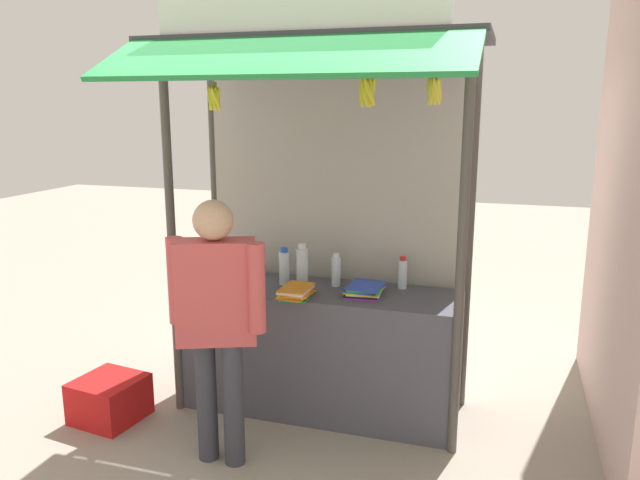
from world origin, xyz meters
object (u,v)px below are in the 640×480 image
water_bottle_left (284,267)px  banana_bunch_leftmost (214,98)px  vendor_person (216,309)px  magazine_stack_back_right (296,292)px  plastic_crate (110,399)px  water_bottle_front_left (403,273)px  water_bottle_back_left (302,266)px  banana_bunch_inner_right (367,92)px  banana_bunch_rightmost (434,91)px  water_bottle_front_right (336,271)px  magazine_stack_right (364,290)px  magazine_stack_rear_center (222,280)px

water_bottle_left → banana_bunch_leftmost: (-0.27, -0.44, 1.16)m
water_bottle_left → vendor_person: size_ratio=0.17×
magazine_stack_back_right → plastic_crate: bearing=-162.6°
water_bottle_front_left → water_bottle_back_left: 0.70m
water_bottle_left → banana_bunch_inner_right: bearing=-33.1°
magazine_stack_back_right → banana_bunch_rightmost: bearing=-13.0°
water_bottle_front_right → banana_bunch_leftmost: 1.43m
water_bottle_front_right → banana_bunch_rightmost: size_ratio=0.84×
water_bottle_back_left → plastic_crate: (-1.19, -0.65, -0.88)m
vendor_person → water_bottle_front_left: bearing=-154.2°
banana_bunch_rightmost → water_bottle_front_right: bearing=143.5°
banana_bunch_leftmost → water_bottle_front_left: bearing=28.7°
water_bottle_front_left → plastic_crate: size_ratio=0.54×
water_bottle_left → banana_bunch_leftmost: 1.27m
banana_bunch_rightmost → vendor_person: bearing=-160.2°
banana_bunch_inner_right → banana_bunch_leftmost: (-0.95, -0.00, -0.03)m
banana_bunch_inner_right → vendor_person: bearing=-151.8°
magazine_stack_right → banana_bunch_leftmost: (-0.87, -0.37, 1.25)m
water_bottle_back_left → magazine_stack_right: 0.49m
banana_bunch_rightmost → water_bottle_back_left: bearing=153.6°
magazine_stack_back_right → water_bottle_front_right: bearing=59.6°
banana_bunch_leftmost → magazine_stack_back_right: bearing=24.2°
banana_bunch_leftmost → vendor_person: 1.28m
water_bottle_back_left → banana_bunch_rightmost: bearing=-26.4°
water_bottle_front_left → water_bottle_left: (-0.81, -0.15, 0.02)m
magazine_stack_back_right → banana_bunch_rightmost: size_ratio=1.06×
magazine_stack_back_right → vendor_person: size_ratio=0.18×
water_bottle_left → vendor_person: bearing=-96.5°
vendor_person → plastic_crate: size_ratio=3.85×
water_bottle_left → water_bottle_back_left: water_bottle_back_left is taller
magazine_stack_right → banana_bunch_inner_right: 1.34m
plastic_crate → banana_bunch_inner_right: bearing=6.1°
water_bottle_front_right → magazine_stack_rear_center: size_ratio=0.87×
water_bottle_back_left → vendor_person: (-0.23, -0.88, -0.06)m
water_bottle_front_right → water_bottle_front_left: water_bottle_front_right is taller
banana_bunch_rightmost → vendor_person: banana_bunch_rightmost is taller
water_bottle_front_left → magazine_stack_rear_center: bearing=-166.6°
water_bottle_front_right → magazine_stack_rear_center: water_bottle_front_right is taller
vendor_person → magazine_stack_right: bearing=-153.5°
plastic_crate → water_bottle_front_left: bearing=22.6°
magazine_stack_back_right → water_bottle_left: bearing=125.8°
magazine_stack_back_right → water_bottle_front_left: bearing=31.7°
water_bottle_front_left → plastic_crate: bearing=-157.4°
water_bottle_front_right → water_bottle_left: size_ratio=0.87×
banana_bunch_rightmost → plastic_crate: (-2.12, -0.18, -2.06)m
water_bottle_front_left → water_bottle_back_left: water_bottle_back_left is taller
magazine_stack_rear_center → magazine_stack_right: 1.02m
water_bottle_front_right → plastic_crate: size_ratio=0.56×
magazine_stack_back_right → banana_bunch_leftmost: size_ratio=0.95×
magazine_stack_back_right → magazine_stack_right: 0.46m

